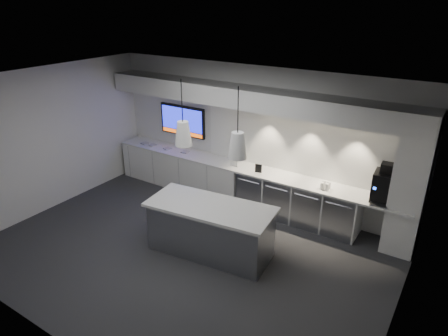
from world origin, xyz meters
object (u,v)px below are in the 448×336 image
Objects in this scene: bin at (159,216)px; coffee_machine at (384,185)px; wall_tv at (183,121)px; island at (211,229)px.

coffee_machine reaches higher than bin.
coffee_machine is (4.70, -0.25, -0.37)m from wall_tv.
wall_tv reaches higher than bin.
bin is (-1.38, 0.17, -0.27)m from island.
wall_tv is 1.77× the size of coffee_machine.
wall_tv is 3.32m from island.
island is 5.64× the size of bin.
coffee_machine reaches higher than island.
bin is at bearing -65.61° from wall_tv.
wall_tv is 0.54× the size of island.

